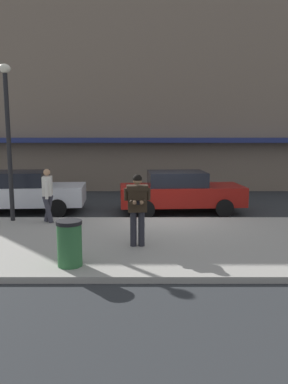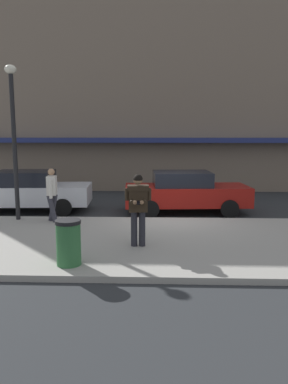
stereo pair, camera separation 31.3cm
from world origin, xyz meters
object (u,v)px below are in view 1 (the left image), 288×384
at_px(parked_sedan_near, 23,192).
at_px(man_texting_on_phone, 138,202).
at_px(street_lamp_post, 9,126).
at_px(parked_sedan_mid, 181,192).
at_px(trash_bin, 70,243).
at_px(pedestrian_in_light_coat, 48,192).

relative_size(parked_sedan_near, man_texting_on_phone, 2.56).
height_order(parked_sedan_near, street_lamp_post, street_lamp_post).
height_order(parked_sedan_mid, street_lamp_post, street_lamp_post).
height_order(street_lamp_post, trash_bin, street_lamp_post).
xyz_separation_m(man_texting_on_phone, pedestrian_in_light_coat, (-2.86, 2.55, -0.14)).
height_order(man_texting_on_phone, trash_bin, man_texting_on_phone).
bearing_deg(pedestrian_in_light_coat, man_texting_on_phone, -41.71).
relative_size(parked_sedan_mid, man_texting_on_phone, 2.56).
distance_m(parked_sedan_mid, man_texting_on_phone, 4.95).
xyz_separation_m(pedestrian_in_light_coat, trash_bin, (1.45, -3.95, -0.47)).
distance_m(parked_sedan_mid, street_lamp_post, 6.35).
bearing_deg(trash_bin, parked_sedan_near, 115.94).
height_order(pedestrian_in_light_coat, trash_bin, pedestrian_in_light_coat).
bearing_deg(trash_bin, pedestrian_in_light_coat, 110.20).
distance_m(man_texting_on_phone, street_lamp_post, 5.30).
relative_size(parked_sedan_near, parked_sedan_mid, 1.00).
bearing_deg(street_lamp_post, trash_bin, -57.50).
height_order(man_texting_on_phone, pedestrian_in_light_coat, man_texting_on_phone).
height_order(parked_sedan_near, man_texting_on_phone, man_texting_on_phone).
height_order(parked_sedan_near, pedestrian_in_light_coat, pedestrian_in_light_coat).
relative_size(parked_sedan_near, pedestrian_in_light_coat, 2.71).
height_order(parked_sedan_mid, man_texting_on_phone, man_texting_on_phone).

